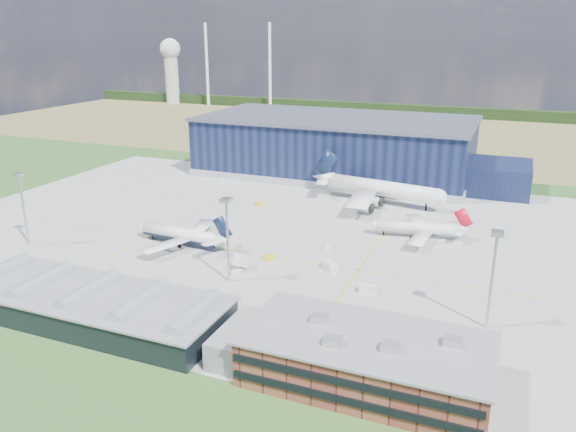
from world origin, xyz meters
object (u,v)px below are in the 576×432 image
object	(u,v)px
airliner_navy	(180,227)
airliner_red	(416,222)
gse_van_b	(330,266)
gse_tug_c	(259,204)
car_b	(356,342)
gse_cart_b	(221,181)
light_mast_center	(227,226)
light_mast_east	(494,264)
hangar	(342,149)
gse_cart_a	(328,247)
gse_tug_b	(269,258)
airstair	(241,264)
airliner_widebody	(383,180)
gse_van_c	(368,289)
car_a	(486,361)
ops_building	(366,359)
light_mast_west	(22,197)

from	to	relation	value
airliner_navy	airliner_red	bearing A→B (deg)	-148.68
gse_van_b	gse_tug_c	bearing A→B (deg)	87.70
gse_tug_c	car_b	xyz separation A→B (m)	(60.98, -82.14, -0.01)
gse_cart_b	light_mast_center	bearing A→B (deg)	-122.26
light_mast_center	car_b	world-z (taller)	light_mast_center
light_mast_east	car_b	size ratio (longest dim) A/B	5.85
hangar	airliner_navy	distance (m)	108.66
gse_cart_a	gse_van_b	xyz separation A→B (m)	(5.73, -15.15, 0.59)
gse_tug_b	gse_cart_a	size ratio (longest dim) A/B	1.00
hangar	car_b	world-z (taller)	hangar
gse_van_b	airstair	xyz separation A→B (m)	(-23.06, -8.99, 0.46)
airliner_widebody	gse_tug_c	size ratio (longest dim) A/B	18.70
gse_cart_b	gse_van_c	distance (m)	120.35
airliner_navy	gse_cart_a	bearing A→B (deg)	-157.91
gse_tug_b	gse_van_c	bearing A→B (deg)	7.61
airstair	gse_cart_a	bearing A→B (deg)	57.98
light_mast_center	car_a	bearing A→B (deg)	-13.18
airliner_widebody	airstair	bearing A→B (deg)	-95.53
gse_van_c	gse_van_b	bearing A→B (deg)	47.53
hangar	gse_tug_b	world-z (taller)	hangar
gse_tug_c	gse_van_c	size ratio (longest dim) A/B	0.67
gse_cart_b	ops_building	bearing A→B (deg)	-113.27
gse_cart_a	gse_van_c	world-z (taller)	gse_van_c
gse_van_b	airstair	world-z (taller)	airstair
airstair	hangar	bearing A→B (deg)	96.99
gse_tug_c	gse_cart_a	bearing A→B (deg)	-19.79
ops_building	gse_van_c	world-z (taller)	ops_building
ops_building	airliner_red	size ratio (longest dim) A/B	1.42
airliner_red	gse_tug_b	bearing A→B (deg)	32.71
ops_building	light_mast_east	size ratio (longest dim) A/B	2.00
car_b	gse_van_c	bearing A→B (deg)	9.90
airliner_widebody	gse_van_b	xyz separation A→B (m)	(1.45, -68.17, -7.91)
light_mast_west	gse_van_c	world-z (taller)	light_mast_west
airliner_navy	gse_cart_b	distance (m)	76.05
light_mast_center	gse_cart_a	size ratio (longest dim) A/B	7.68
gse_tug_b	gse_van_b	xyz separation A→B (m)	(18.77, -0.50, 0.59)
airliner_navy	gse_cart_a	xyz separation A→B (m)	(43.26, 13.99, -5.10)
light_mast_east	gse_tug_b	distance (m)	65.17
gse_tug_b	airliner_navy	bearing A→B (deg)	-155.82
gse_tug_b	gse_van_b	world-z (taller)	gse_van_b
gse_tug_b	car_b	world-z (taller)	gse_tug_b
airliner_red	airstair	world-z (taller)	airliner_red
light_mast_center	light_mast_west	bearing A→B (deg)	180.00
airstair	gse_van_b	bearing A→B (deg)	24.95
gse_cart_b	gse_van_c	bearing A→B (deg)	-105.50
hangar	light_mast_east	distance (m)	144.23
light_mast_west	airliner_widebody	bearing A→B (deg)	42.97
airliner_widebody	gse_van_b	distance (m)	68.64
airliner_red	gse_cart_a	world-z (taller)	airliner_red
light_mast_center	gse_cart_a	bearing A→B (deg)	62.04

